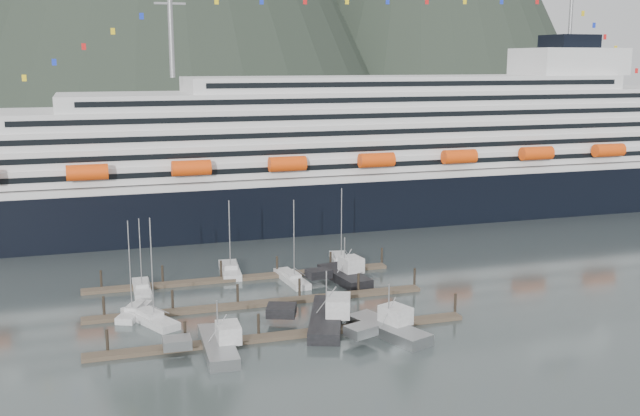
% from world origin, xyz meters
% --- Properties ---
extents(ground, '(1600.00, 1600.00, 0.00)m').
position_xyz_m(ground, '(0.00, 0.00, 0.00)').
color(ground, '#424D4E').
rests_on(ground, ground).
extents(cruise_ship, '(210.00, 30.40, 50.30)m').
position_xyz_m(cruise_ship, '(30.03, 54.94, 12.04)').
color(cruise_ship, black).
rests_on(cruise_ship, ground).
extents(dock_near, '(48.18, 2.28, 3.20)m').
position_xyz_m(dock_near, '(-4.93, -9.95, 0.31)').
color(dock_near, brown).
rests_on(dock_near, ground).
extents(dock_mid, '(48.18, 2.28, 3.20)m').
position_xyz_m(dock_mid, '(-4.93, 3.05, 0.31)').
color(dock_mid, brown).
rests_on(dock_mid, ground).
extents(dock_far, '(48.18, 2.28, 3.20)m').
position_xyz_m(dock_far, '(-4.93, 16.05, 0.31)').
color(dock_far, brown).
rests_on(dock_far, ground).
extents(sailboat_a, '(5.43, 8.32, 13.54)m').
position_xyz_m(sailboat_a, '(-22.10, 4.06, 0.42)').
color(sailboat_a, '#AFAFAF').
rests_on(sailboat_a, ground).
extents(sailboat_b, '(7.07, 10.54, 14.60)m').
position_xyz_m(sailboat_b, '(-20.35, 0.58, 0.43)').
color(sailboat_b, '#AFAFAF').
rests_on(sailboat_b, ground).
extents(sailboat_d, '(3.35, 10.56, 13.45)m').
position_xyz_m(sailboat_d, '(2.21, 12.61, 0.41)').
color(sailboat_d, '#AFAFAF').
rests_on(sailboat_d, ground).
extents(sailboat_e, '(2.55, 9.29, 11.63)m').
position_xyz_m(sailboat_e, '(-20.34, 14.50, 0.40)').
color(sailboat_e, '#AFAFAF').
rests_on(sailboat_e, ground).
extents(sailboat_f, '(3.82, 10.18, 12.63)m').
position_xyz_m(sailboat_f, '(-6.08, 19.99, 0.43)').
color(sailboat_f, '#AFAFAF').
rests_on(sailboat_f, ground).
extents(sailboat_g, '(4.67, 10.85, 13.55)m').
position_xyz_m(sailboat_g, '(12.70, 19.99, 0.42)').
color(sailboat_g, '#AFAFAF').
rests_on(sailboat_g, ground).
extents(trawler_a, '(9.07, 12.58, 6.83)m').
position_xyz_m(trawler_a, '(-13.72, -11.95, 0.88)').
color(trawler_a, gray).
rests_on(trawler_a, ground).
extents(trawler_c, '(12.36, 15.77, 7.88)m').
position_xyz_m(trawler_c, '(1.25, -6.97, 0.97)').
color(trawler_c, black).
rests_on(trawler_c, ground).
extents(trawler_d, '(10.20, 12.57, 7.19)m').
position_xyz_m(trawler_d, '(7.48, -13.03, 0.91)').
color(trawler_d, gray).
rests_on(trawler_d, ground).
extents(trawler_e, '(9.23, 12.09, 7.60)m').
position_xyz_m(trawler_e, '(10.01, 10.67, 0.95)').
color(trawler_e, black).
rests_on(trawler_e, ground).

